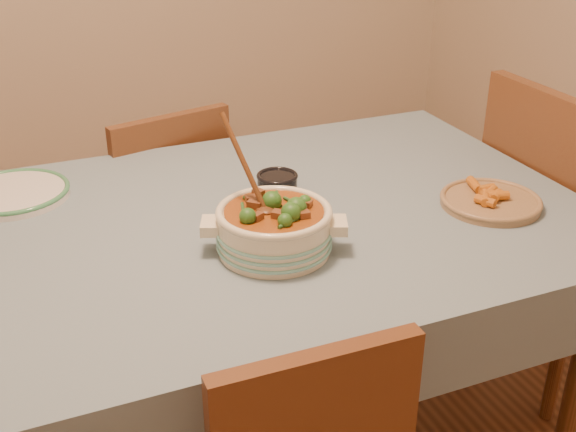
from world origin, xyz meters
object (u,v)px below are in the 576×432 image
Objects in this scene: condiment_bowl at (277,183)px; chair_far at (163,212)px; fried_plate at (491,200)px; chair_right at (558,223)px; dining_table at (246,252)px; stew_casserole at (274,225)px; white_plate at (13,193)px.

chair_far is (-0.18, 0.57, -0.31)m from condiment_bowl.
chair_right is at bearing 21.93° from fried_plate.
condiment_bowl is at bearing 149.88° from fried_plate.
condiment_bowl is 0.16× the size of chair_far.
condiment_bowl is (0.13, 0.10, 0.12)m from dining_table.
stew_casserole reaches higher than fried_plate.
chair_far reaches higher than condiment_bowl.
fried_plate reaches higher than dining_table.
condiment_bowl is 0.90m from chair_right.
chair_right reaches higher than dining_table.
chair_right is at bearing -13.06° from white_plate.
condiment_bowl reaches higher than fried_plate.
chair_right is (0.86, -0.11, -0.24)m from condiment_bowl.
stew_casserole is 1.03m from chair_right.
chair_right reaches higher than white_plate.
stew_casserole is at bearing -179.60° from fried_plate.
dining_table is at bearing 164.11° from fried_plate.
condiment_bowl is (0.63, -0.24, 0.02)m from white_plate.
condiment_bowl is 0.46× the size of fried_plate.
dining_table is 0.70m from chair_far.
stew_casserole is 0.91m from chair_far.
stew_casserole is 0.30m from condiment_bowl.
fried_plate is at bearing -24.94° from white_plate.
fried_plate is at bearing 114.52° from chair_far.
fried_plate is (0.58, 0.00, -0.05)m from stew_casserole.
chair_far is at bearing 94.30° from stew_casserole.
fried_plate is at bearing 111.22° from chair_right.
condiment_bowl is 0.67m from chair_far.
chair_far is at bearing 107.61° from condiment_bowl.
dining_table is 5.70× the size of fried_plate.
chair_far is (-0.06, 0.84, -0.34)m from stew_casserole.
condiment_bowl is (0.12, 0.27, -0.03)m from stew_casserole.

